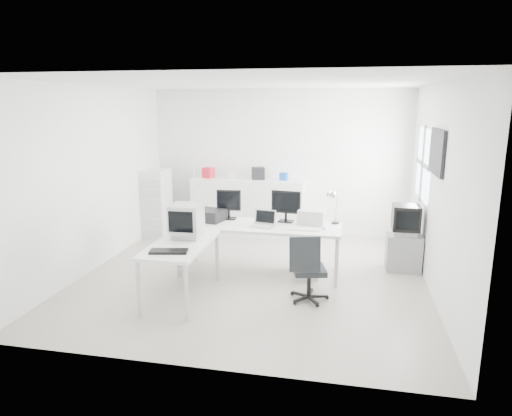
% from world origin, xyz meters
% --- Properties ---
extents(floor, '(5.00, 5.00, 0.01)m').
position_xyz_m(floor, '(0.00, 0.00, 0.00)').
color(floor, beige).
rests_on(floor, ground).
extents(ceiling, '(5.00, 5.00, 0.01)m').
position_xyz_m(ceiling, '(0.00, 0.00, 2.80)').
color(ceiling, white).
rests_on(ceiling, back_wall).
extents(back_wall, '(5.00, 0.02, 2.80)m').
position_xyz_m(back_wall, '(0.00, 2.50, 1.40)').
color(back_wall, silver).
rests_on(back_wall, floor).
extents(left_wall, '(0.02, 5.00, 2.80)m').
position_xyz_m(left_wall, '(-2.50, 0.00, 1.40)').
color(left_wall, silver).
rests_on(left_wall, floor).
extents(right_wall, '(0.02, 5.00, 2.80)m').
position_xyz_m(right_wall, '(2.50, 0.00, 1.40)').
color(right_wall, silver).
rests_on(right_wall, floor).
extents(window, '(0.02, 1.20, 1.10)m').
position_xyz_m(window, '(2.48, 1.20, 1.60)').
color(window, white).
rests_on(window, right_wall).
extents(wall_picture, '(0.04, 0.90, 0.60)m').
position_xyz_m(wall_picture, '(2.47, 0.10, 1.90)').
color(wall_picture, black).
rests_on(wall_picture, right_wall).
extents(main_desk, '(2.40, 0.80, 0.75)m').
position_xyz_m(main_desk, '(0.07, 0.18, 0.38)').
color(main_desk, white).
rests_on(main_desk, floor).
extents(side_desk, '(0.70, 1.40, 0.75)m').
position_xyz_m(side_desk, '(-0.78, -0.92, 0.38)').
color(side_desk, white).
rests_on(side_desk, floor).
extents(drawer_pedestal, '(0.40, 0.50, 0.60)m').
position_xyz_m(drawer_pedestal, '(0.77, 0.23, 0.30)').
color(drawer_pedestal, white).
rests_on(drawer_pedestal, floor).
extents(inkjet_printer, '(0.57, 0.48, 0.17)m').
position_xyz_m(inkjet_printer, '(-0.78, 0.28, 0.84)').
color(inkjet_printer, black).
rests_on(inkjet_printer, main_desk).
extents(lcd_monitor_small, '(0.40, 0.25, 0.48)m').
position_xyz_m(lcd_monitor_small, '(-0.48, 0.43, 0.99)').
color(lcd_monitor_small, black).
rests_on(lcd_monitor_small, main_desk).
extents(lcd_monitor_large, '(0.47, 0.24, 0.47)m').
position_xyz_m(lcd_monitor_large, '(0.42, 0.43, 0.99)').
color(lcd_monitor_large, black).
rests_on(lcd_monitor_large, main_desk).
extents(laptop, '(0.37, 0.37, 0.21)m').
position_xyz_m(laptop, '(0.12, 0.08, 0.85)').
color(laptop, '#B7B7BA').
rests_on(laptop, main_desk).
extents(white_keyboard, '(0.46, 0.15, 0.02)m').
position_xyz_m(white_keyboard, '(0.72, 0.03, 0.76)').
color(white_keyboard, white).
rests_on(white_keyboard, main_desk).
extents(white_mouse, '(0.07, 0.07, 0.07)m').
position_xyz_m(white_mouse, '(1.02, 0.08, 0.78)').
color(white_mouse, white).
rests_on(white_mouse, main_desk).
extents(laser_printer, '(0.42, 0.37, 0.22)m').
position_xyz_m(laser_printer, '(0.82, 0.40, 0.86)').
color(laser_printer, '#B6B6B6').
rests_on(laser_printer, main_desk).
extents(desk_lamp, '(0.20, 0.20, 0.53)m').
position_xyz_m(desk_lamp, '(1.17, 0.48, 1.01)').
color(desk_lamp, silver).
rests_on(desk_lamp, main_desk).
extents(crt_monitor, '(0.40, 0.40, 0.45)m').
position_xyz_m(crt_monitor, '(-0.78, -0.67, 0.98)').
color(crt_monitor, '#B7B7BA').
rests_on(crt_monitor, side_desk).
extents(black_keyboard, '(0.49, 0.27, 0.03)m').
position_xyz_m(black_keyboard, '(-0.78, -1.32, 0.77)').
color(black_keyboard, black).
rests_on(black_keyboard, side_desk).
extents(office_chair, '(0.64, 0.64, 0.92)m').
position_xyz_m(office_chair, '(0.89, -0.69, 0.46)').
color(office_chair, '#222527').
rests_on(office_chair, floor).
extents(tv_cabinet, '(0.52, 0.42, 0.57)m').
position_xyz_m(tv_cabinet, '(2.22, 0.72, 0.28)').
color(tv_cabinet, gray).
rests_on(tv_cabinet, floor).
extents(crt_tv, '(0.50, 0.48, 0.45)m').
position_xyz_m(crt_tv, '(2.22, 0.72, 0.79)').
color(crt_tv, black).
rests_on(crt_tv, tv_cabinet).
extents(sideboard, '(2.19, 0.55, 1.10)m').
position_xyz_m(sideboard, '(-0.57, 2.24, 0.55)').
color(sideboard, white).
rests_on(sideboard, floor).
extents(clutter_box_a, '(0.24, 0.23, 0.20)m').
position_xyz_m(clutter_box_a, '(-1.37, 2.24, 1.19)').
color(clutter_box_a, red).
rests_on(clutter_box_a, sideboard).
extents(clutter_box_b, '(0.14, 0.12, 0.13)m').
position_xyz_m(clutter_box_b, '(-0.87, 2.24, 1.16)').
color(clutter_box_b, white).
rests_on(clutter_box_b, sideboard).
extents(clutter_box_c, '(0.29, 0.27, 0.23)m').
position_xyz_m(clutter_box_c, '(-0.37, 2.24, 1.21)').
color(clutter_box_c, black).
rests_on(clutter_box_c, sideboard).
extents(clutter_box_d, '(0.17, 0.15, 0.14)m').
position_xyz_m(clutter_box_d, '(0.13, 2.24, 1.17)').
color(clutter_box_d, '#174CA3').
rests_on(clutter_box_d, sideboard).
extents(clutter_bottle, '(0.07, 0.07, 0.22)m').
position_xyz_m(clutter_bottle, '(-1.67, 2.28, 1.21)').
color(clutter_bottle, white).
rests_on(clutter_bottle, sideboard).
extents(filing_cabinet, '(0.45, 0.54, 1.30)m').
position_xyz_m(filing_cabinet, '(-2.28, 1.76, 0.65)').
color(filing_cabinet, white).
rests_on(filing_cabinet, floor).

